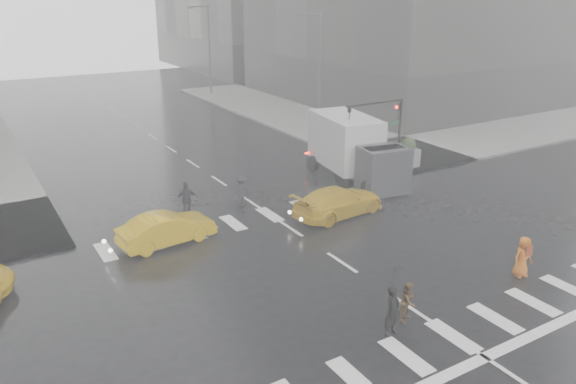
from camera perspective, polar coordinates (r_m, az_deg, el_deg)
ground at (r=23.12m, az=5.50°, el=-7.14°), size 120.00×120.00×0.00m
sidewalk_ne at (r=47.74m, az=11.99°, el=6.95°), size 35.00×35.00×0.15m
road_markings at (r=23.12m, az=5.50°, el=-7.12°), size 18.00×48.00×0.01m
traffic_signal_pole at (r=33.31m, az=10.05°, el=7.05°), size 4.45×0.42×4.50m
street_lamp_near at (r=41.93m, az=3.08°, el=12.36°), size 2.15×0.22×9.00m
street_lamp_far at (r=59.44m, az=-8.13°, el=14.45°), size 2.15×0.22×9.00m
planter_west at (r=32.78m, az=6.94°, el=2.96°), size 1.10×1.10×1.80m
planter_mid at (r=34.00m, az=9.61°, el=3.45°), size 1.10×1.10×1.80m
planter_east at (r=35.30m, az=12.09°, el=3.90°), size 1.10×1.10×1.80m
pedestrian_black at (r=18.13m, az=10.69°, el=-9.82°), size 1.17×1.18×2.43m
pedestrian_brown at (r=19.41m, az=12.15°, el=-10.82°), size 0.86×0.80×1.42m
pedestrian_orange at (r=23.45m, az=22.76°, el=-6.07°), size 0.87×0.65×1.63m
pedestrian_far_a at (r=27.55m, az=-10.26°, el=-0.75°), size 1.15×0.82×1.79m
pedestrian_far_b at (r=28.69m, az=-4.77°, el=0.15°), size 1.18×0.97×1.60m
taxi_mid at (r=24.92m, az=-12.21°, el=-3.67°), size 4.35×1.93×1.39m
taxi_rear at (r=27.50m, az=5.15°, el=-0.96°), size 4.52×2.50×1.42m
box_truck at (r=32.23m, az=6.82°, el=4.45°), size 2.57×6.86×3.64m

